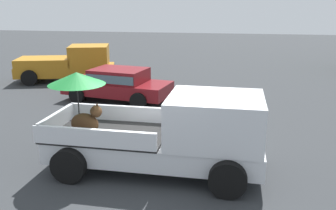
# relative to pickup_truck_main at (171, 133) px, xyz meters

# --- Properties ---
(ground_plane) EXTENTS (80.00, 80.00, 0.00)m
(ground_plane) POSITION_rel_pickup_truck_main_xyz_m (-0.39, 0.02, -0.98)
(ground_plane) COLOR #2D3033
(pickup_truck_main) EXTENTS (5.08, 2.31, 2.37)m
(pickup_truck_main) POSITION_rel_pickup_truck_main_xyz_m (0.00, 0.00, 0.00)
(pickup_truck_main) COLOR black
(pickup_truck_main) RESTS_ON ground
(pickup_truck_red) EXTENTS (5.11, 3.13, 1.80)m
(pickup_truck_red) POSITION_rel_pickup_truck_main_xyz_m (-6.77, 9.24, -0.11)
(pickup_truck_red) COLOR black
(pickup_truck_red) RESTS_ON ground
(parked_sedan_near) EXTENTS (4.54, 2.55, 1.33)m
(parked_sedan_near) POSITION_rel_pickup_truck_main_xyz_m (-3.17, 5.93, -0.24)
(parked_sedan_near) COLOR black
(parked_sedan_near) RESTS_ON ground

